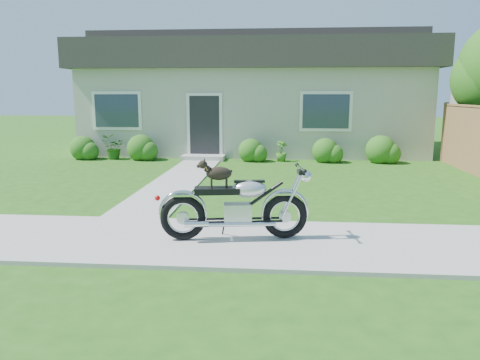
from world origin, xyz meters
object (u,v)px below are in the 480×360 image
object	(u,v)px
house	(255,94)
potted_plant_left	(112,147)
motorcycle_with_dog	(237,205)
potted_plant_right	(281,151)

from	to	relation	value
house	potted_plant_left	world-z (taller)	house
house	motorcycle_with_dog	distance (m)	12.08
potted_plant_right	motorcycle_with_dog	bearing A→B (deg)	-94.34
potted_plant_left	motorcycle_with_dog	bearing A→B (deg)	-59.61
potted_plant_left	motorcycle_with_dog	xyz separation A→B (m)	(4.99, -8.52, 0.15)
potted_plant_right	house	bearing A→B (deg)	107.39
motorcycle_with_dog	house	bearing A→B (deg)	83.51
house	potted_plant_right	bearing A→B (deg)	-72.61
house	motorcycle_with_dog	size ratio (longest dim) A/B	5.69
potted_plant_left	potted_plant_right	size ratio (longest dim) A/B	1.21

